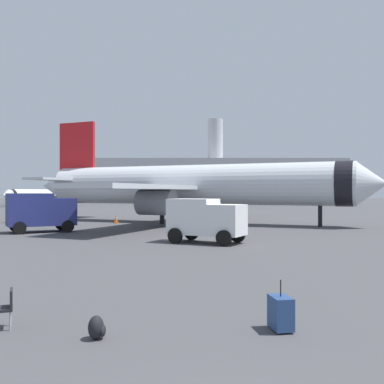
# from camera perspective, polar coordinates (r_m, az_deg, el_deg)

# --- Properties ---
(airplane_at_gate) EXTENTS (34.16, 31.35, 10.50)m
(airplane_at_gate) POSITION_cam_1_polar(r_m,az_deg,el_deg) (43.15, -0.54, 0.88)
(airplane_at_gate) COLOR silver
(airplane_at_gate) RESTS_ON ground
(airplane_taxiing) EXTENTS (19.96, 21.81, 6.61)m
(airplane_taxiing) POSITION_cam_1_polar(r_m,az_deg,el_deg) (103.29, -18.99, -0.36)
(airplane_taxiing) COLOR white
(airplane_taxiing) RESTS_ON ground
(service_truck) EXTENTS (5.27, 4.24, 2.90)m
(service_truck) POSITION_cam_1_polar(r_m,az_deg,el_deg) (35.17, -18.99, -2.26)
(service_truck) COLOR navy
(service_truck) RESTS_ON ground
(cargo_van) EXTENTS (4.83, 3.88, 2.60)m
(cargo_van) POSITION_cam_1_polar(r_m,az_deg,el_deg) (26.35, 1.52, -3.38)
(cargo_van) COLOR white
(cargo_van) RESTS_ON ground
(safety_cone_mid) EXTENTS (0.44, 0.44, 0.81)m
(safety_cone_mid) POSITION_cam_1_polar(r_m,az_deg,el_deg) (43.62, -9.90, -3.40)
(safety_cone_mid) COLOR #F2590C
(safety_cone_mid) RESTS_ON ground
(rolling_suitcase) EXTENTS (0.51, 0.70, 1.10)m
(rolling_suitcase) POSITION_cam_1_polar(r_m,az_deg,el_deg) (10.23, 11.03, -14.85)
(rolling_suitcase) COLOR navy
(rolling_suitcase) RESTS_ON ground
(traveller_backpack) EXTENTS (0.36, 0.40, 0.48)m
(traveller_backpack) POSITION_cam_1_polar(r_m,az_deg,el_deg) (9.74, -12.29, -16.58)
(traveller_backpack) COLOR black
(traveller_backpack) RESTS_ON ground
(gate_chair) EXTENTS (0.62, 0.62, 0.86)m
(gate_chair) POSITION_cam_1_polar(r_m,az_deg,el_deg) (10.94, -23.02, -13.29)
(gate_chair) COLOR black
(gate_chair) RESTS_ON ground
(terminal_building) EXTENTS (72.86, 20.63, 24.10)m
(terminal_building) POSITION_cam_1_polar(r_m,az_deg,el_deg) (130.12, 2.44, 1.44)
(terminal_building) COLOR #B2B2B7
(terminal_building) RESTS_ON ground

